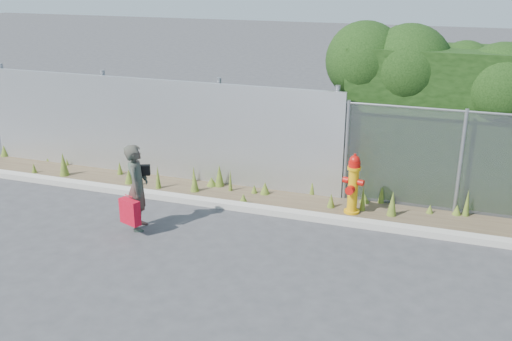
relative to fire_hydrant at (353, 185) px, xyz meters
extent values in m
plane|color=#38383A|center=(-1.33, -2.31, -0.58)|extent=(80.00, 80.00, 0.00)
cube|color=#AEA99D|center=(-1.33, -0.51, -0.52)|extent=(16.00, 0.22, 0.12)
cube|color=#4D3D2C|center=(-1.33, 0.09, -0.58)|extent=(16.00, 1.20, 0.01)
cone|color=#49621D|center=(-2.93, 0.48, -0.34)|extent=(0.21, 0.21, 0.49)
cone|color=#49621D|center=(2.08, 0.55, -0.32)|extent=(0.12, 0.12, 0.54)
cone|color=#49621D|center=(0.47, 0.67, -0.41)|extent=(0.13, 0.13, 0.35)
cone|color=#49621D|center=(-5.35, 0.43, -0.43)|extent=(0.14, 0.14, 0.31)
cone|color=#49621D|center=(-6.88, 0.56, -0.49)|extent=(0.08, 0.08, 0.18)
cone|color=#49621D|center=(-4.60, 0.00, -0.48)|extent=(0.14, 0.14, 0.20)
cone|color=#49621D|center=(-4.86, 0.00, -0.42)|extent=(0.20, 0.20, 0.33)
cone|color=#49621D|center=(0.74, 0.12, -0.34)|extent=(0.19, 0.19, 0.49)
cone|color=#49621D|center=(-6.50, -0.04, -0.31)|extent=(0.22, 0.22, 0.55)
cone|color=#49621D|center=(-8.77, 0.65, -0.43)|extent=(0.22, 0.22, 0.31)
cone|color=#49621D|center=(-2.61, 0.30, -0.34)|extent=(0.09, 0.09, 0.49)
cone|color=#49621D|center=(0.18, 0.17, -0.32)|extent=(0.11, 0.11, 0.52)
cone|color=#49621D|center=(1.91, 0.54, -0.48)|extent=(0.17, 0.17, 0.21)
cone|color=#49621D|center=(0.49, 0.65, -0.40)|extent=(0.08, 0.08, 0.36)
cone|color=#49621D|center=(-3.57, 0.55, -0.40)|extent=(0.09, 0.09, 0.36)
cone|color=#49621D|center=(-7.27, -0.12, -0.46)|extent=(0.13, 0.13, 0.24)
cone|color=#49621D|center=(-7.50, 0.71, -0.36)|extent=(0.15, 0.15, 0.45)
cone|color=#49621D|center=(-0.43, 0.13, -0.43)|extent=(0.16, 0.16, 0.30)
cone|color=#49621D|center=(-3.31, 0.03, -0.38)|extent=(0.19, 0.19, 0.41)
cone|color=#49621D|center=(-3.10, 0.43, -0.48)|extent=(0.23, 0.23, 0.20)
cone|color=#49621D|center=(-5.05, 0.73, -0.48)|extent=(0.12, 0.12, 0.21)
cone|color=#49621D|center=(-1.87, 0.36, -0.45)|extent=(0.21, 0.21, 0.27)
cone|color=#49621D|center=(-4.12, -0.06, -0.33)|extent=(0.12, 0.12, 0.52)
cone|color=#49621D|center=(-2.11, -0.28, -0.47)|extent=(0.19, 0.19, 0.23)
cone|color=#49621D|center=(1.42, 0.46, -0.49)|extent=(0.14, 0.14, 0.18)
cone|color=#49621D|center=(-0.94, 0.67, -0.36)|extent=(0.11, 0.11, 0.44)
cone|color=#49621D|center=(0.16, 0.57, -0.49)|extent=(0.21, 0.21, 0.19)
cone|color=#49621D|center=(-2.09, 0.34, -0.49)|extent=(0.14, 0.14, 0.19)
cube|color=#AEB1B5|center=(-4.58, 0.69, 0.52)|extent=(8.50, 0.08, 2.20)
cylinder|color=gray|center=(-8.63, 0.81, 0.57)|extent=(0.10, 0.10, 2.30)
cylinder|color=gray|center=(-5.83, 0.81, 0.57)|extent=(0.10, 0.10, 2.30)
cylinder|color=gray|center=(-3.03, 0.81, 0.57)|extent=(0.10, 0.10, 2.30)
cylinder|color=gray|center=(-0.53, 0.81, 0.57)|extent=(0.10, 0.10, 2.30)
cylinder|color=gray|center=(-0.28, 0.69, 0.44)|extent=(0.07, 0.07, 2.05)
cylinder|color=gray|center=(1.87, 0.69, 0.44)|extent=(0.07, 0.07, 2.05)
sphere|color=black|center=(-0.16, 1.58, 2.10)|extent=(1.58, 1.58, 1.58)
sphere|color=black|center=(0.71, 1.60, 2.02)|extent=(1.70, 1.70, 1.70)
sphere|color=black|center=(1.77, 1.91, 1.98)|extent=(1.13, 1.13, 1.13)
sphere|color=black|center=(2.46, 1.50, 1.75)|extent=(1.68, 1.68, 1.68)
cylinder|color=#DB9B0B|center=(0.00, 0.01, -0.55)|extent=(0.30, 0.30, 0.06)
cylinder|color=#DB9B0B|center=(0.00, 0.01, -0.13)|extent=(0.19, 0.19, 0.90)
cylinder|color=#DB9B0B|center=(0.00, 0.01, 0.34)|extent=(0.25, 0.25, 0.05)
cylinder|color=#B20F0A|center=(0.00, 0.01, 0.41)|extent=(0.22, 0.22, 0.11)
sphere|color=#B20F0A|center=(0.00, 0.01, 0.49)|extent=(0.20, 0.20, 0.20)
cylinder|color=#B20F0A|center=(0.00, 0.01, 0.59)|extent=(0.05, 0.05, 0.05)
cylinder|color=#B20F0A|center=(-0.15, 0.01, 0.07)|extent=(0.11, 0.12, 0.12)
cylinder|color=#B20F0A|center=(0.15, 0.01, 0.07)|extent=(0.11, 0.12, 0.12)
cylinder|color=#B20F0A|center=(0.00, -0.14, -0.05)|extent=(0.16, 0.13, 0.16)
imported|color=#0E5D48|center=(-3.53, -1.87, 0.21)|extent=(0.54, 0.66, 1.58)
cube|color=#AB0918|center=(-3.54, -2.15, -0.15)|extent=(0.41, 0.15, 0.45)
cylinder|color=#AB0918|center=(-3.54, -2.15, 0.15)|extent=(0.19, 0.02, 0.02)
cube|color=black|center=(-3.47, -1.73, 0.49)|extent=(0.25, 0.10, 0.18)
camera|label=1|loc=(1.50, -10.08, 3.92)|focal=40.00mm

